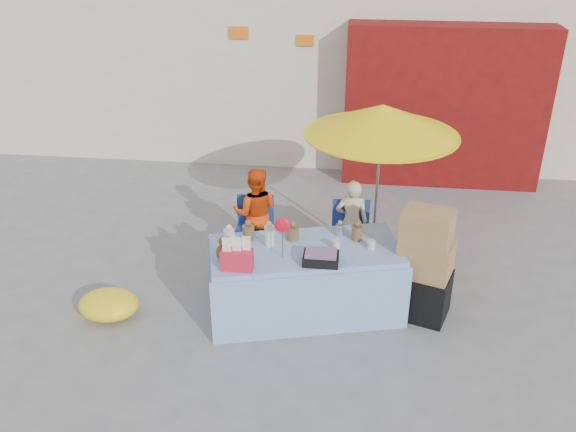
# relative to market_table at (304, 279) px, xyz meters

# --- Properties ---
(ground) EXTENTS (80.00, 80.00, 0.00)m
(ground) POSITION_rel_market_table_xyz_m (-0.32, -0.18, -0.42)
(ground) COLOR slate
(ground) RESTS_ON ground
(market_table) EXTENTS (2.34, 1.52, 1.30)m
(market_table) POSITION_rel_market_table_xyz_m (0.00, 0.00, 0.00)
(market_table) COLOR #85A7D5
(market_table) RESTS_ON ground
(chair_left) EXTENTS (0.51, 0.50, 0.85)m
(chair_left) POSITION_rel_market_table_xyz_m (-0.76, 1.06, -0.17)
(chair_left) COLOR navy
(chair_left) RESTS_ON ground
(chair_right) EXTENTS (0.51, 0.50, 0.85)m
(chair_right) POSITION_rel_market_table_xyz_m (0.49, 1.06, -0.17)
(chair_right) COLOR navy
(chair_right) RESTS_ON ground
(vendor_orange) EXTENTS (0.64, 0.51, 1.25)m
(vendor_orange) POSITION_rel_market_table_xyz_m (-0.76, 1.19, 0.20)
(vendor_orange) COLOR #E9450C
(vendor_orange) RESTS_ON ground
(vendor_beige) EXTENTS (0.43, 0.30, 1.15)m
(vendor_beige) POSITION_rel_market_table_xyz_m (0.49, 1.19, 0.15)
(vendor_beige) COLOR beige
(vendor_beige) RESTS_ON ground
(umbrella) EXTENTS (1.90, 1.90, 2.09)m
(umbrella) POSITION_rel_market_table_xyz_m (0.79, 1.34, 1.47)
(umbrella) COLOR gray
(umbrella) RESTS_ON ground
(box_stack) EXTENTS (0.72, 0.65, 1.32)m
(box_stack) POSITION_rel_market_table_xyz_m (1.33, 0.08, 0.19)
(box_stack) COLOR black
(box_stack) RESTS_ON ground
(tarp_bundle) EXTENTS (0.81, 0.72, 0.31)m
(tarp_bundle) POSITION_rel_market_table_xyz_m (-2.19, -0.39, -0.27)
(tarp_bundle) COLOR yellow
(tarp_bundle) RESTS_ON ground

